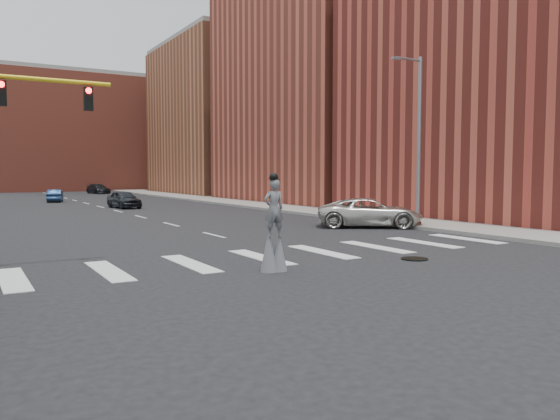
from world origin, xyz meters
The scene contains 13 objects.
ground_plane centered at (0.00, 0.00, 0.00)m, with size 160.00×160.00×0.00m, color black.
sidewalk_right centered at (12.50, 25.00, 0.09)m, with size 5.00×90.00×0.18m, color gray.
manhole centered at (3.00, -2.00, 0.02)m, with size 0.90×0.90×0.04m, color black.
building_near centered at (22.00, 8.00, 11.00)m, with size 16.00×20.00×22.00m, color #9B342A.
building_mid centered at (22.00, 30.00, 12.00)m, with size 16.00×22.00×24.00m, color #B24B38.
building_far centered at (22.00, 54.00, 10.00)m, with size 16.00×22.00×20.00m, color #B36242.
building_backdrop centered at (6.00, 78.00, 9.00)m, with size 26.00×14.00×18.00m, color #B24B38.
streetlight centered at (10.90, 6.00, 4.90)m, with size 2.05×0.20×9.00m.
stilt_performer centered at (-2.19, -1.50, 1.15)m, with size 0.84×0.54×2.93m.
suv_crossing centered at (8.72, 7.23, 0.78)m, with size 2.57×5.58×1.55m, color beige.
car_near centered at (1.34, 29.40, 0.72)m, with size 1.69×4.20×1.43m, color black.
car_mid centered at (-2.16, 41.98, 0.61)m, with size 1.29×3.71×1.22m, color navy.
car_far centered at (6.00, 61.13, 0.67)m, with size 1.86×4.58×1.33m, color black.
Camera 1 is at (-10.14, -15.44, 2.95)m, focal length 35.00 mm.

